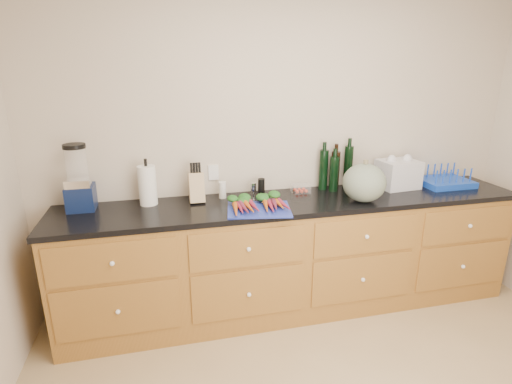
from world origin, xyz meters
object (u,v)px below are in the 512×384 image
object	(u,v)px
cutting_board	(259,209)
knife_block	(197,187)
carrots	(257,203)
dish_rack	(444,181)
tomato_box	(301,189)
blender_appliance	(79,182)
squash	(364,183)
paper_towel	(148,185)

from	to	relation	value
cutting_board	knife_block	bearing A→B (deg)	144.02
carrots	dish_rack	bearing A→B (deg)	6.40
carrots	tomato_box	distance (m)	0.52
blender_appliance	dish_rack	size ratio (longest dim) A/B	1.15
squash	blender_appliance	size ratio (longest dim) A/B	0.68
knife_block	dish_rack	bearing A→B (deg)	-1.61
knife_block	tomato_box	xyz separation A→B (m)	(0.85, 0.03, -0.08)
blender_appliance	dish_rack	distance (m)	2.96
cutting_board	blender_appliance	size ratio (longest dim) A/B	0.94
tomato_box	carrots	bearing A→B (deg)	-146.83
blender_appliance	paper_towel	xyz separation A→B (m)	(0.47, 0.00, -0.06)
cutting_board	squash	distance (m)	0.84
knife_block	dish_rack	xyz separation A→B (m)	(2.13, -0.06, -0.07)
cutting_board	paper_towel	world-z (taller)	paper_towel
paper_towel	squash	bearing A→B (deg)	-10.85
knife_block	dish_rack	world-z (taller)	knife_block
carrots	paper_towel	world-z (taller)	paper_towel
paper_towel	dish_rack	bearing A→B (deg)	-1.84
paper_towel	tomato_box	bearing A→B (deg)	0.48
knife_block	dish_rack	size ratio (longest dim) A/B	0.54
cutting_board	knife_block	world-z (taller)	knife_block
blender_appliance	tomato_box	bearing A→B (deg)	0.43
squash	paper_towel	bearing A→B (deg)	169.15
tomato_box	dish_rack	bearing A→B (deg)	-4.00
squash	tomato_box	bearing A→B (deg)	141.19
carrots	blender_appliance	size ratio (longest dim) A/B	0.87
paper_towel	dish_rack	xyz separation A→B (m)	(2.49, -0.08, -0.11)
cutting_board	dish_rack	size ratio (longest dim) A/B	1.08
dish_rack	carrots	bearing A→B (deg)	-173.60
cutting_board	paper_towel	xyz separation A→B (m)	(-0.77, 0.32, 0.14)
knife_block	dish_rack	distance (m)	2.13
dish_rack	squash	bearing A→B (deg)	-165.81
squash	dish_rack	world-z (taller)	squash
cutting_board	knife_block	size ratio (longest dim) A/B	2.00
carrots	blender_appliance	distance (m)	1.28
cutting_board	carrots	bearing A→B (deg)	90.00
carrots	knife_block	xyz separation A→B (m)	(-0.41, 0.25, 0.08)
cutting_board	carrots	size ratio (longest dim) A/B	1.07
knife_block	blender_appliance	bearing A→B (deg)	178.79
cutting_board	blender_appliance	world-z (taller)	blender_appliance
blender_appliance	knife_block	size ratio (longest dim) A/B	2.13
cutting_board	squash	xyz separation A→B (m)	(0.83, 0.01, 0.14)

